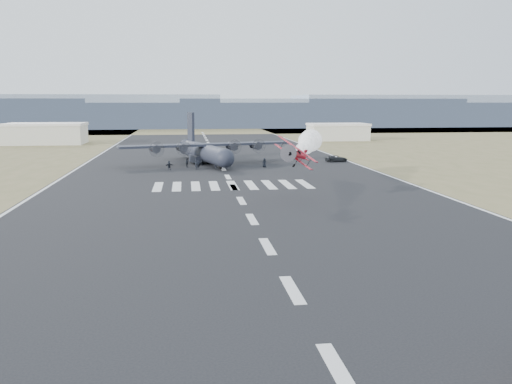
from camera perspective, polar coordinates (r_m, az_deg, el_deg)
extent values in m
plane|color=black|center=(39.93, 3.83, -10.22)|extent=(500.00, 500.00, 0.00)
cube|color=brown|center=(267.30, -5.84, 6.55)|extent=(500.00, 80.00, 0.00)
cube|color=gray|center=(302.43, -18.56, 8.06)|extent=(150.00, 50.00, 17.00)
cube|color=gray|center=(297.03, -6.03, 8.09)|extent=(150.00, 50.00, 13.00)
cube|color=gray|center=(305.62, 6.38, 8.31)|extent=(150.00, 50.00, 15.00)
cube|color=gray|center=(327.16, 17.62, 8.18)|extent=(150.00, 50.00, 17.00)
cube|color=beige|center=(187.53, -21.25, 5.65)|extent=(24.00, 14.00, 6.00)
cube|color=white|center=(187.37, -21.31, 6.66)|extent=(24.50, 14.50, 0.80)
cube|color=beige|center=(194.65, 8.59, 6.19)|extent=(20.00, 12.00, 5.20)
cube|color=white|center=(194.51, 8.62, 7.04)|extent=(20.50, 12.50, 0.80)
cylinder|color=#B90C13|center=(74.24, 4.26, 3.92)|extent=(2.51, 5.31, 0.95)
sphere|color=black|center=(74.41, 4.28, 4.22)|extent=(0.74, 0.74, 0.74)
cylinder|color=black|center=(71.73, 4.05, 3.73)|extent=(1.20, 0.92, 1.05)
cylinder|color=black|center=(71.37, 4.01, 3.70)|extent=(2.22, 0.74, 2.32)
cube|color=#B90C13|center=(73.86, 4.22, 3.60)|extent=(5.49, 2.66, 3.43)
cube|color=#B90C13|center=(73.42, 4.21, 4.56)|extent=(5.66, 2.71, 3.54)
cube|color=#B90C13|center=(76.59, 4.46, 4.48)|extent=(0.39, 0.94, 1.05)
cube|color=#B90C13|center=(76.64, 4.46, 4.09)|extent=(2.23, 1.35, 0.08)
cylinder|color=black|center=(73.63, 3.53, 2.89)|extent=(0.26, 0.48, 0.46)
cylinder|color=black|center=(73.45, 4.83, 2.86)|extent=(0.26, 0.48, 0.46)
sphere|color=white|center=(76.85, 4.47, 4.10)|extent=(0.74, 0.74, 0.74)
sphere|color=white|center=(79.35, 4.66, 4.29)|extent=(1.11, 1.11, 1.11)
sphere|color=white|center=(81.86, 4.84, 4.47)|extent=(1.49, 1.49, 1.49)
sphere|color=white|center=(84.36, 5.01, 4.64)|extent=(1.86, 1.86, 1.86)
sphere|color=white|center=(86.87, 5.16, 4.80)|extent=(2.24, 2.24, 2.24)
sphere|color=white|center=(89.38, 5.31, 4.95)|extent=(2.61, 2.61, 2.61)
sphere|color=white|center=(91.89, 5.45, 5.09)|extent=(2.99, 2.99, 2.99)
sphere|color=white|center=(94.41, 5.59, 5.22)|extent=(3.36, 3.36, 3.36)
sphere|color=white|center=(96.92, 5.71, 5.35)|extent=(3.74, 3.74, 3.74)
sphere|color=white|center=(99.43, 5.83, 5.47)|extent=(4.11, 4.11, 4.11)
cylinder|color=black|center=(119.23, -5.37, 4.16)|extent=(10.45, 26.57, 3.78)
sphere|color=black|center=(106.69, -3.29, 3.56)|extent=(3.78, 3.78, 3.78)
cone|color=black|center=(131.91, -7.05, 4.64)|extent=(5.11, 6.46, 3.78)
cube|color=black|center=(118.17, -5.25, 4.98)|extent=(37.59, 13.55, 0.47)
cylinder|color=black|center=(114.95, -10.61, 4.50)|extent=(2.57, 3.91, 1.70)
cylinder|color=#3F3F44|center=(113.10, -10.41, 4.43)|extent=(3.12, 0.87, 3.22)
cylinder|color=black|center=(116.22, -7.86, 4.63)|extent=(2.57, 3.91, 1.70)
cylinder|color=#3F3F44|center=(114.40, -7.62, 4.56)|extent=(3.12, 0.87, 3.22)
cylinder|color=black|center=(119.55, -2.57, 4.84)|extent=(2.57, 3.91, 1.70)
cylinder|color=#3F3F44|center=(117.77, -2.25, 4.77)|extent=(3.12, 0.87, 3.22)
cylinder|color=black|center=(121.57, -0.04, 4.93)|extent=(2.57, 3.91, 1.70)
cylinder|color=#3F3F44|center=(119.83, 0.31, 4.86)|extent=(3.12, 0.87, 3.22)
cube|color=black|center=(129.77, -6.87, 6.65)|extent=(1.64, 4.26, 7.57)
cube|color=black|center=(130.48, -6.89, 4.92)|extent=(13.53, 6.14, 0.33)
cube|color=black|center=(119.69, -6.44, 3.48)|extent=(2.55, 5.78, 1.51)
cylinder|color=black|center=(119.74, -6.44, 3.23)|extent=(0.72, 1.13, 1.04)
cube|color=black|center=(120.88, -4.54, 3.56)|extent=(2.55, 5.78, 1.51)
cylinder|color=black|center=(120.93, -4.54, 3.32)|extent=(0.72, 1.13, 1.04)
cylinder|color=black|center=(109.58, -3.76, 2.64)|extent=(0.58, 0.92, 0.85)
imported|color=black|center=(124.38, 8.46, 3.50)|extent=(5.29, 2.83, 1.41)
imported|color=black|center=(109.39, -6.32, 2.82)|extent=(0.76, 0.80, 1.73)
imported|color=black|center=(116.56, -5.66, 3.27)|extent=(0.85, 1.05, 1.86)
imported|color=black|center=(109.70, -4.26, 2.89)|extent=(1.18, 0.60, 1.79)
imported|color=black|center=(113.32, -7.27, 3.06)|extent=(1.02, 1.21, 1.84)
imported|color=black|center=(112.51, 0.89, 3.11)|extent=(0.93, 0.57, 1.90)
imported|color=black|center=(109.58, -9.13, 2.78)|extent=(1.71, 1.05, 1.76)
imported|color=black|center=(109.94, -6.07, 2.87)|extent=(0.83, 0.81, 1.76)
imported|color=black|center=(116.91, -5.70, 3.26)|extent=(0.96, 0.73, 1.75)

